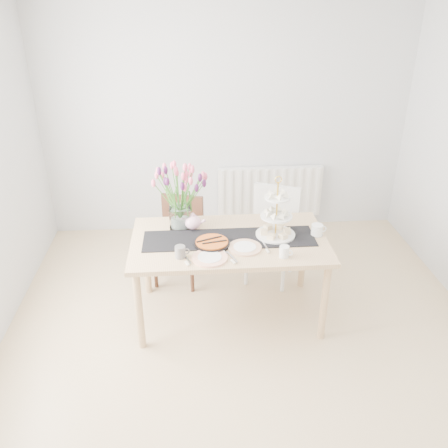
{
  "coord_description": "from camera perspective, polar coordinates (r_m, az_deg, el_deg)",
  "views": [
    {
      "loc": [
        -0.4,
        -2.82,
        2.63
      ],
      "look_at": [
        -0.16,
        0.51,
        0.92
      ],
      "focal_mm": 38.0,
      "sensor_mm": 36.0,
      "label": 1
    }
  ],
  "objects": [
    {
      "name": "room_shell",
      "position": [
        3.14,
        3.53,
        2.13
      ],
      "size": [
        4.5,
        4.5,
        4.5
      ],
      "color": "tan",
      "rests_on": "ground"
    },
    {
      "name": "dining_table",
      "position": [
        3.91,
        0.63,
        -2.8
      ],
      "size": [
        1.6,
        0.9,
        0.75
      ],
      "color": "tan",
      "rests_on": "ground"
    },
    {
      "name": "chair_brown",
      "position": [
        4.57,
        -5.29,
        -1.06
      ],
      "size": [
        0.5,
        0.5,
        0.82
      ],
      "rotation": [
        0.0,
        0.0,
        -0.28
      ],
      "color": "#3A2015",
      "rests_on": "ground"
    },
    {
      "name": "teapot",
      "position": [
        4.0,
        -3.77,
        0.23
      ],
      "size": [
        0.26,
        0.24,
        0.14
      ],
      "primitive_type": null,
      "rotation": [
        0.0,
        0.0,
        -0.31
      ],
      "color": "silver",
      "rests_on": "dining_table"
    },
    {
      "name": "cake_stand",
      "position": [
        3.88,
        6.28,
        0.33
      ],
      "size": [
        0.32,
        0.32,
        0.48
      ],
      "rotation": [
        0.0,
        0.0,
        0.21
      ],
      "color": "gold",
      "rests_on": "dining_table"
    },
    {
      "name": "chair_white",
      "position": [
        4.57,
        5.9,
        -0.3
      ],
      "size": [
        0.59,
        0.59,
        0.91
      ],
      "rotation": [
        0.0,
        0.0,
        -0.41
      ],
      "color": "white",
      "rests_on": "ground"
    },
    {
      "name": "plate_left",
      "position": [
        3.6,
        -1.73,
        -4.08
      ],
      "size": [
        0.35,
        0.35,
        0.01
      ],
      "primitive_type": "cylinder",
      "rotation": [
        0.0,
        0.0,
        0.38
      ],
      "color": "white",
      "rests_on": "dining_table"
    },
    {
      "name": "tart_tin",
      "position": [
        3.78,
        -1.46,
        -2.32
      ],
      "size": [
        0.29,
        0.29,
        0.04
      ],
      "rotation": [
        0.0,
        0.0,
        -0.05
      ],
      "color": "black",
      "rests_on": "dining_table"
    },
    {
      "name": "mug_white",
      "position": [
        3.64,
        7.26,
        -3.31
      ],
      "size": [
        0.1,
        0.1,
        0.09
      ],
      "primitive_type": "cylinder",
      "rotation": [
        0.0,
        0.0,
        -0.5
      ],
      "color": "white",
      "rests_on": "dining_table"
    },
    {
      "name": "plate_right",
      "position": [
        3.74,
        2.52,
        -2.85
      ],
      "size": [
        0.31,
        0.31,
        0.01
      ],
      "primitive_type": "cylinder",
      "rotation": [
        0.0,
        0.0,
        0.17
      ],
      "color": "silver",
      "rests_on": "dining_table"
    },
    {
      "name": "cream_jug",
      "position": [
        3.98,
        11.12,
        -0.72
      ],
      "size": [
        0.1,
        0.1,
        0.1
      ],
      "primitive_type": "cylinder",
      "rotation": [
        0.0,
        0.0,
        0.07
      ],
      "color": "white",
      "rests_on": "dining_table"
    },
    {
      "name": "tulip_vase",
      "position": [
        3.94,
        -5.45,
        4.44
      ],
      "size": [
        0.66,
        0.66,
        0.56
      ],
      "rotation": [
        0.0,
        0.0,
        0.08
      ],
      "color": "silver",
      "rests_on": "dining_table"
    },
    {
      "name": "mug_grey",
      "position": [
        3.61,
        -5.29,
        -3.36
      ],
      "size": [
        0.09,
        0.09,
        0.1
      ],
      "primitive_type": "cylinder",
      "rotation": [
        0.0,
        0.0,
        0.1
      ],
      "color": "slate",
      "rests_on": "dining_table"
    },
    {
      "name": "table_runner",
      "position": [
        3.87,
        0.63,
        -1.77
      ],
      "size": [
        1.4,
        0.35,
        0.01
      ],
      "primitive_type": "cube",
      "color": "black",
      "rests_on": "dining_table"
    },
    {
      "name": "radiator",
      "position": [
        5.53,
        5.51,
        3.88
      ],
      "size": [
        1.2,
        0.08,
        0.6
      ],
      "primitive_type": "cube",
      "color": "white",
      "rests_on": "room_shell"
    }
  ]
}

